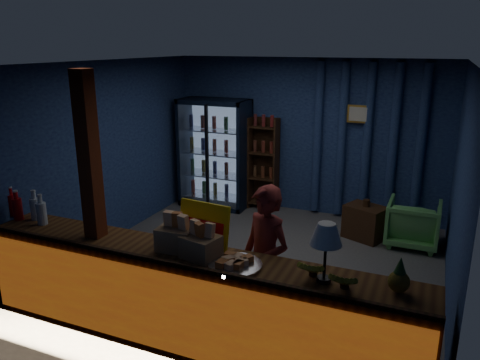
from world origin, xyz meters
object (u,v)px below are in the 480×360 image
(green_chair, at_px, (413,223))
(pastry_tray, at_px, (235,264))
(shopkeeper, at_px, (265,262))
(table_lamp, at_px, (326,236))

(green_chair, bearing_deg, pastry_tray, 69.12)
(green_chair, height_order, pastry_tray, pastry_tray)
(green_chair, relative_size, pastry_tray, 1.53)
(shopkeeper, xyz_separation_m, pastry_tray, (-0.09, -0.53, 0.21))
(shopkeeper, xyz_separation_m, green_chair, (1.24, 2.81, -0.44))
(shopkeeper, height_order, pastry_tray, shopkeeper)
(pastry_tray, xyz_separation_m, table_lamp, (0.78, 0.03, 0.37))
(pastry_tray, distance_m, table_lamp, 0.86)
(green_chair, relative_size, table_lamp, 1.43)
(table_lamp, bearing_deg, shopkeeper, 143.92)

